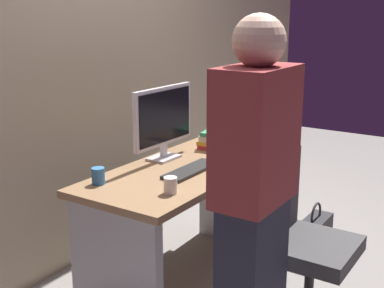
{
  "coord_description": "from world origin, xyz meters",
  "views": [
    {
      "loc": [
        -2.42,
        -1.64,
        1.65
      ],
      "look_at": [
        0.0,
        -0.05,
        0.89
      ],
      "focal_mm": 47.99,
      "sensor_mm": 36.0,
      "label": 1
    }
  ],
  "objects": [
    {
      "name": "ground_plane",
      "position": [
        0.0,
        0.0,
        0.0
      ],
      "size": [
        9.0,
        9.0,
        0.0
      ],
      "primitive_type": "plane",
      "color": "gray"
    },
    {
      "name": "handbag",
      "position": [
        0.77,
        -0.56,
        0.14
      ],
      "size": [
        0.34,
        0.14,
        0.38
      ],
      "color": "#262628",
      "rests_on": "ground"
    },
    {
      "name": "cup_near_keyboard",
      "position": [
        -0.41,
        -0.19,
        0.78
      ],
      "size": [
        0.07,
        0.07,
        0.09
      ],
      "primitive_type": "cylinder",
      "color": "white",
      "rests_on": "desk"
    },
    {
      "name": "book_stack",
      "position": [
        0.47,
        0.08,
        0.8
      ],
      "size": [
        0.23,
        0.17,
        0.12
      ],
      "color": "red",
      "rests_on": "desk"
    },
    {
      "name": "wall_back",
      "position": [
        0.0,
        0.78,
        1.5
      ],
      "size": [
        6.4,
        0.1,
        3.0
      ],
      "primitive_type": "cube",
      "color": "tan",
      "rests_on": "ground"
    },
    {
      "name": "cup_by_monitor",
      "position": [
        -0.51,
        0.22,
        0.78
      ],
      "size": [
        0.07,
        0.07,
        0.09
      ],
      "primitive_type": "cylinder",
      "color": "#3372B2",
      "rests_on": "desk"
    },
    {
      "name": "desk",
      "position": [
        0.0,
        0.0,
        0.51
      ],
      "size": [
        1.41,
        0.66,
        0.74
      ],
      "color": "#93704C",
      "rests_on": "ground"
    },
    {
      "name": "office_chair",
      "position": [
        -0.06,
        -0.77,
        0.43
      ],
      "size": [
        0.52,
        0.52,
        0.94
      ],
      "color": "black",
      "rests_on": "ground"
    },
    {
      "name": "keyboard",
      "position": [
        -0.05,
        -0.08,
        0.75
      ],
      "size": [
        0.43,
        0.13,
        0.02
      ],
      "primitive_type": "cube",
      "rotation": [
        0.0,
        0.0,
        -0.01
      ],
      "color": "#262626",
      "rests_on": "desk"
    },
    {
      "name": "mouse",
      "position": [
        0.27,
        -0.08,
        0.75
      ],
      "size": [
        0.06,
        0.1,
        0.03
      ],
      "primitive_type": "ellipsoid",
      "color": "white",
      "rests_on": "desk"
    },
    {
      "name": "monitor",
      "position": [
        0.07,
        0.21,
        0.99
      ],
      "size": [
        0.54,
        0.14,
        0.46
      ],
      "color": "silver",
      "rests_on": "desk"
    },
    {
      "name": "person_at_desk",
      "position": [
        -0.54,
        -0.73,
        0.84
      ],
      "size": [
        0.4,
        0.24,
        1.64
      ],
      "color": "#262838",
      "rests_on": "ground"
    },
    {
      "name": "cell_phone",
      "position": [
        0.42,
        -0.16,
        0.74
      ],
      "size": [
        0.12,
        0.16,
        0.01
      ],
      "primitive_type": "cube",
      "rotation": [
        0.0,
        0.0,
        -0.35
      ],
      "color": "black",
      "rests_on": "desk"
    }
  ]
}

